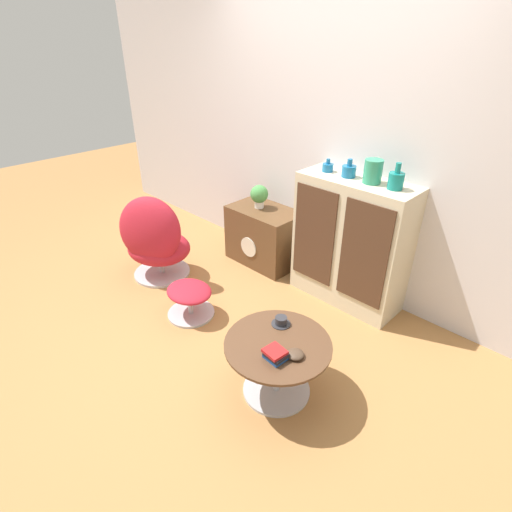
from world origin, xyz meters
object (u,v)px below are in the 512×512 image
(teacup, at_px, (281,321))
(book_stack, at_px, (276,354))
(vase_leftmost, at_px, (328,167))
(bowl, at_px, (295,354))
(ottoman, at_px, (190,296))
(vase_inner_right, at_px, (373,171))
(sideboard, at_px, (350,243))
(vase_rightmost, at_px, (396,180))
(egg_chair, at_px, (155,240))
(potted_plant, at_px, (259,195))
(coffee_table, at_px, (277,360))
(vase_inner_left, at_px, (349,171))
(tv_console, at_px, (264,236))

(teacup, bearing_deg, book_stack, -54.41)
(vase_leftmost, height_order, bowl, vase_leftmost)
(ottoman, bearing_deg, vase_inner_right, 51.81)
(vase_inner_right, xyz_separation_m, bowl, (0.33, -1.25, -0.75))
(sideboard, bearing_deg, vase_leftmost, 179.25)
(book_stack, bearing_deg, vase_rightmost, 93.01)
(egg_chair, xyz_separation_m, potted_plant, (0.44, 0.94, 0.31))
(sideboard, xyz_separation_m, teacup, (0.18, -1.08, -0.11))
(egg_chair, distance_m, vase_inner_right, 2.02)
(coffee_table, bearing_deg, bowl, -5.86)
(potted_plant, relative_size, teacup, 1.81)
(vase_rightmost, bearing_deg, sideboard, -179.25)
(sideboard, bearing_deg, vase_inner_left, 177.68)
(vase_inner_left, bearing_deg, book_stack, -70.93)
(book_stack, relative_size, bowl, 1.33)
(coffee_table, height_order, vase_inner_right, vase_inner_right)
(sideboard, relative_size, bowl, 10.49)
(vase_inner_right, xyz_separation_m, potted_plant, (-1.15, -0.03, -0.48))
(vase_rightmost, bearing_deg, book_stack, -86.99)
(vase_inner_left, bearing_deg, vase_rightmost, 0.00)
(vase_inner_left, relative_size, book_stack, 1.02)
(sideboard, height_order, vase_rightmost, vase_rightmost)
(book_stack, bearing_deg, vase_inner_left, 109.07)
(coffee_table, xyz_separation_m, book_stack, (0.08, -0.11, 0.17))
(tv_console, height_order, teacup, tv_console)
(sideboard, height_order, potted_plant, sideboard)
(sideboard, xyz_separation_m, potted_plant, (-1.04, -0.03, 0.16))
(sideboard, relative_size, book_stack, 7.90)
(tv_console, relative_size, ottoman, 1.77)
(sideboard, distance_m, ottoman, 1.41)
(vase_leftmost, xyz_separation_m, bowl, (0.74, -1.25, -0.70))
(tv_console, height_order, vase_leftmost, vase_leftmost)
(vase_leftmost, xyz_separation_m, potted_plant, (-0.74, -0.03, -0.43))
(teacup, distance_m, bowl, 0.31)
(tv_console, relative_size, teacup, 5.64)
(potted_plant, bearing_deg, book_stack, -43.02)
(vase_rightmost, bearing_deg, ottoman, -133.68)
(vase_rightmost, bearing_deg, vase_inner_right, 180.00)
(vase_rightmost, relative_size, teacup, 1.52)
(teacup, distance_m, book_stack, 0.32)
(coffee_table, relative_size, bowl, 6.44)
(vase_leftmost, distance_m, vase_rightmost, 0.59)
(potted_plant, bearing_deg, vase_rightmost, 1.31)
(ottoman, xyz_separation_m, vase_leftmost, (0.48, 1.13, 0.95))
(vase_inner_left, relative_size, potted_plant, 0.62)
(egg_chair, xyz_separation_m, book_stack, (1.85, -0.37, 0.05))
(vase_leftmost, xyz_separation_m, vase_inner_left, (0.20, 0.00, 0.01))
(egg_chair, distance_m, coffee_table, 1.79)
(vase_leftmost, bearing_deg, ottoman, -113.23)
(vase_leftmost, relative_size, vase_inner_right, 0.58)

